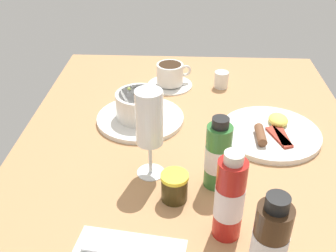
# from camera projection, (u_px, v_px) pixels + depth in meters

# --- Properties ---
(ground_plane) EXTENTS (1.10, 0.84, 0.03)m
(ground_plane) POSITION_uv_depth(u_px,v_px,m) (189.00, 152.00, 0.96)
(ground_plane) COLOR #B27F51
(porridge_bowl) EXTENTS (0.23, 0.23, 0.09)m
(porridge_bowl) POSITION_uv_depth(u_px,v_px,m) (140.00, 109.00, 1.03)
(porridge_bowl) COLOR silver
(porridge_bowl) RESTS_ON ground_plane
(coffee_cup) EXTENTS (0.14, 0.14, 0.07)m
(coffee_cup) POSITION_uv_depth(u_px,v_px,m) (170.00, 76.00, 1.20)
(coffee_cup) COLOR silver
(coffee_cup) RESTS_ON ground_plane
(creamer_jug) EXTENTS (0.04, 0.05, 0.05)m
(creamer_jug) POSITION_uv_depth(u_px,v_px,m) (221.00, 79.00, 1.20)
(creamer_jug) COLOR silver
(creamer_jug) RESTS_ON ground_plane
(wine_glass) EXTENTS (0.06, 0.06, 0.20)m
(wine_glass) POSITION_uv_depth(u_px,v_px,m) (149.00, 122.00, 0.79)
(wine_glass) COLOR white
(wine_glass) RESTS_ON ground_plane
(jam_jar) EXTENTS (0.05, 0.05, 0.06)m
(jam_jar) POSITION_uv_depth(u_px,v_px,m) (174.00, 187.00, 0.78)
(jam_jar) COLOR #352B11
(jam_jar) RESTS_ON ground_plane
(sauce_bottle_brown) EXTENTS (0.06, 0.06, 0.17)m
(sauce_bottle_brown) POSITION_uv_depth(u_px,v_px,m) (269.00, 244.00, 0.60)
(sauce_bottle_brown) COLOR #382314
(sauce_bottle_brown) RESTS_ON ground_plane
(sauce_bottle_red) EXTENTS (0.05, 0.05, 0.18)m
(sauce_bottle_red) POSITION_uv_depth(u_px,v_px,m) (229.00, 199.00, 0.68)
(sauce_bottle_red) COLOR #B21E19
(sauce_bottle_red) RESTS_ON ground_plane
(sauce_bottle_green) EXTENTS (0.05, 0.05, 0.16)m
(sauce_bottle_green) POSITION_uv_depth(u_px,v_px,m) (218.00, 156.00, 0.80)
(sauce_bottle_green) COLOR #337233
(sauce_bottle_green) RESTS_ON ground_plane
(breakfast_plate) EXTENTS (0.25, 0.25, 0.04)m
(breakfast_plate) POSITION_uv_depth(u_px,v_px,m) (270.00, 132.00, 0.98)
(breakfast_plate) COLOR silver
(breakfast_plate) RESTS_ON ground_plane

